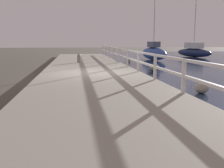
{
  "coord_description": "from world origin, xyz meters",
  "views": [
    {
      "loc": [
        -0.77,
        -12.42,
        1.78
      ],
      "look_at": [
        0.65,
        -2.42,
        0.11
      ],
      "focal_mm": 42.0,
      "sensor_mm": 36.0,
      "label": 1
    }
  ],
  "objects": [
    {
      "name": "boulder_downstream",
      "position": [
        3.75,
        2.1,
        0.24
      ],
      "size": [
        0.63,
        0.57,
        0.47
      ],
      "color": "#666056",
      "rests_on": "ground"
    },
    {
      "name": "dock_walkway",
      "position": [
        0.0,
        0.0,
        0.15
      ],
      "size": [
        4.78,
        36.0,
        0.3
      ],
      "color": "gray",
      "rests_on": "ground"
    },
    {
      "name": "mooring_bollard",
      "position": [
        -0.48,
        5.93,
        0.6
      ],
      "size": [
        0.25,
        0.25,
        0.6
      ],
      "color": "gray",
      "rests_on": "dock_walkway"
    },
    {
      "name": "ground_plane",
      "position": [
        0.0,
        0.0,
        0.0
      ],
      "size": [
        120.0,
        120.0,
        0.0
      ],
      "primitive_type": "plane",
      "color": "#4C473D"
    },
    {
      "name": "boulder_mid_strip",
      "position": [
        3.5,
        -4.14,
        0.18
      ],
      "size": [
        0.47,
        0.43,
        0.35
      ],
      "color": "gray",
      "rests_on": "ground"
    },
    {
      "name": "sailboat_navy",
      "position": [
        12.33,
        15.27,
        0.64
      ],
      "size": [
        2.57,
        5.42,
        6.74
      ],
      "rotation": [
        0.0,
        0.0,
        0.28
      ],
      "color": "#192347",
      "rests_on": "water_surface"
    },
    {
      "name": "boulder_near_dock",
      "position": [
        3.89,
        10.28,
        0.16
      ],
      "size": [
        0.42,
        0.38,
        0.32
      ],
      "color": "gray",
      "rests_on": "ground"
    },
    {
      "name": "railing",
      "position": [
        2.29,
        -0.0,
        0.97
      ],
      "size": [
        0.1,
        32.5,
        0.99
      ],
      "color": "white",
      "rests_on": "dock_walkway"
    },
    {
      "name": "sailboat_blue",
      "position": [
        6.57,
        11.49,
        0.7
      ],
      "size": [
        1.64,
        5.07,
        6.86
      ],
      "rotation": [
        0.0,
        0.0,
        0.13
      ],
      "color": "#2D4C9E",
      "rests_on": "water_surface"
    }
  ]
}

